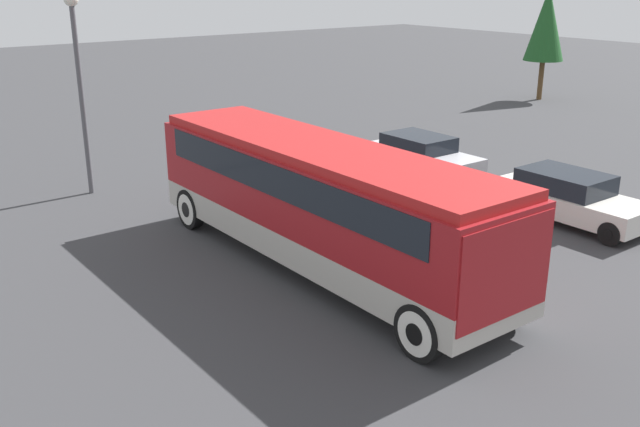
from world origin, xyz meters
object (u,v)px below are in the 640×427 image
object	(u,v)px
tour_bus	(322,195)
lamp_post	(78,66)
parked_car_mid	(420,156)
parked_car_near	(568,197)

from	to	relation	value
tour_bus	lamp_post	bearing A→B (deg)	-166.89
tour_bus	parked_car_mid	world-z (taller)	tour_bus
parked_car_near	tour_bus	bearing A→B (deg)	-100.74
parked_car_mid	lamp_post	xyz separation A→B (m)	(-5.06, -9.92, 3.34)
lamp_post	parked_car_near	bearing A→B (deg)	42.27
parked_car_mid	tour_bus	bearing A→B (deg)	-60.14
parked_car_mid	lamp_post	bearing A→B (deg)	-117.05
parked_car_mid	lamp_post	distance (m)	11.63
tour_bus	parked_car_near	world-z (taller)	tour_bus
tour_bus	lamp_post	xyz separation A→B (m)	(-9.49, -2.21, 2.21)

